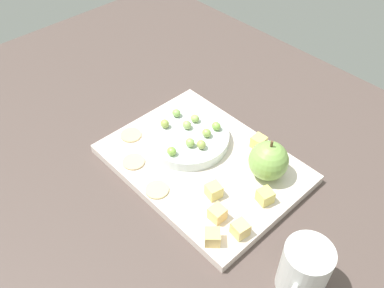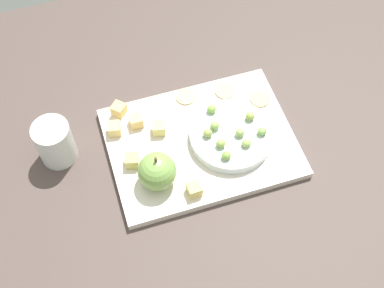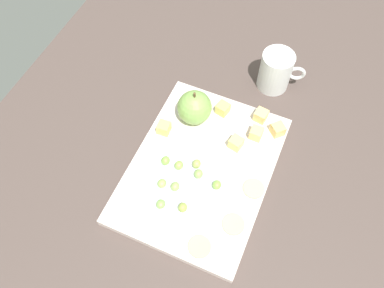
# 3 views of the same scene
# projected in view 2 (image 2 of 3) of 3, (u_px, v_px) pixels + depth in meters

# --- Properties ---
(table) EXTENTS (1.42, 1.01, 0.04)m
(table) POSITION_uv_depth(u_px,v_px,m) (205.00, 147.00, 1.10)
(table) COLOR #4F403B
(table) RESTS_ON ground
(platter) EXTENTS (0.37, 0.28, 0.02)m
(platter) POSITION_uv_depth(u_px,v_px,m) (201.00, 143.00, 1.07)
(platter) COLOR silver
(platter) RESTS_ON table
(serving_dish) EXTENTS (0.17, 0.17, 0.02)m
(serving_dish) POSITION_uv_depth(u_px,v_px,m) (231.00, 136.00, 1.06)
(serving_dish) COLOR silver
(serving_dish) RESTS_ON platter
(apple_whole) EXTENTS (0.07, 0.07, 0.07)m
(apple_whole) POSITION_uv_depth(u_px,v_px,m) (157.00, 171.00, 0.99)
(apple_whole) COLOR #85B354
(apple_whole) RESTS_ON platter
(apple_stem) EXTENTS (0.01, 0.01, 0.01)m
(apple_stem) POSITION_uv_depth(u_px,v_px,m) (156.00, 160.00, 0.95)
(apple_stem) COLOR brown
(apple_stem) RESTS_ON apple_whole
(cheese_cube_0) EXTENTS (0.03, 0.03, 0.03)m
(cheese_cube_0) POSITION_uv_depth(u_px,v_px,m) (136.00, 121.00, 1.08)
(cheese_cube_0) COLOR #F2C777
(cheese_cube_0) RESTS_ON platter
(cheese_cube_1) EXTENTS (0.03, 0.03, 0.03)m
(cheese_cube_1) POSITION_uv_depth(u_px,v_px,m) (114.00, 129.00, 1.07)
(cheese_cube_1) COLOR #F0CF78
(cheese_cube_1) RESTS_ON platter
(cheese_cube_2) EXTENTS (0.03, 0.03, 0.03)m
(cheese_cube_2) POSITION_uv_depth(u_px,v_px,m) (159.00, 128.00, 1.07)
(cheese_cube_2) COLOR #E2D175
(cheese_cube_2) RESTS_ON platter
(cheese_cube_3) EXTENTS (0.03, 0.03, 0.03)m
(cheese_cube_3) POSITION_uv_depth(u_px,v_px,m) (194.00, 189.00, 0.99)
(cheese_cube_3) COLOR #E3D06A
(cheese_cube_3) RESTS_ON platter
(cheese_cube_4) EXTENTS (0.04, 0.04, 0.03)m
(cheese_cube_4) POSITION_uv_depth(u_px,v_px,m) (119.00, 109.00, 1.09)
(cheese_cube_4) COLOR #EEC972
(cheese_cube_4) RESTS_ON platter
(cheese_cube_5) EXTENTS (0.03, 0.03, 0.03)m
(cheese_cube_5) POSITION_uv_depth(u_px,v_px,m) (132.00, 161.00, 1.03)
(cheese_cube_5) COLOR #E0D067
(cheese_cube_5) RESTS_ON platter
(cracker_0) EXTENTS (0.04, 0.04, 0.00)m
(cracker_0) POSITION_uv_depth(u_px,v_px,m) (186.00, 96.00, 1.12)
(cracker_0) COLOR #D8C388
(cracker_0) RESTS_ON platter
(cracker_1) EXTENTS (0.04, 0.04, 0.00)m
(cracker_1) POSITION_uv_depth(u_px,v_px,m) (225.00, 91.00, 1.13)
(cracker_1) COLOR #D1B286
(cracker_1) RESTS_ON platter
(cracker_2) EXTENTS (0.04, 0.04, 0.00)m
(cracker_2) POSITION_uv_depth(u_px,v_px,m) (260.00, 99.00, 1.12)
(cracker_2) COLOR #D7B882
(cracker_2) RESTS_ON platter
(grape_0) EXTENTS (0.02, 0.02, 0.02)m
(grape_0) POSITION_uv_depth(u_px,v_px,m) (240.00, 133.00, 1.04)
(grape_0) COLOR #97B360
(grape_0) RESTS_ON serving_dish
(grape_1) EXTENTS (0.02, 0.02, 0.02)m
(grape_1) POSITION_uv_depth(u_px,v_px,m) (247.00, 143.00, 1.03)
(grape_1) COLOR #9CBF5F
(grape_1) RESTS_ON serving_dish
(grape_2) EXTENTS (0.02, 0.02, 0.02)m
(grape_2) POSITION_uv_depth(u_px,v_px,m) (221.00, 144.00, 1.03)
(grape_2) COLOR #95B454
(grape_2) RESTS_ON serving_dish
(grape_3) EXTENTS (0.02, 0.02, 0.02)m
(grape_3) POSITION_uv_depth(u_px,v_px,m) (206.00, 134.00, 1.04)
(grape_3) COLOR #9EB056
(grape_3) RESTS_ON serving_dish
(grape_4) EXTENTS (0.02, 0.02, 0.02)m
(grape_4) POSITION_uv_depth(u_px,v_px,m) (214.00, 124.00, 1.05)
(grape_4) COLOR #93B95D
(grape_4) RESTS_ON serving_dish
(grape_5) EXTENTS (0.02, 0.02, 0.02)m
(grape_5) POSITION_uv_depth(u_px,v_px,m) (212.00, 109.00, 1.07)
(grape_5) COLOR #8ABF4D
(grape_5) RESTS_ON serving_dish
(grape_6) EXTENTS (0.02, 0.02, 0.02)m
(grape_6) POSITION_uv_depth(u_px,v_px,m) (250.00, 117.00, 1.06)
(grape_6) COLOR #99AE4D
(grape_6) RESTS_ON serving_dish
(grape_7) EXTENTS (0.02, 0.02, 0.02)m
(grape_7) POSITION_uv_depth(u_px,v_px,m) (226.00, 155.00, 1.01)
(grape_7) COLOR #89BC4E
(grape_7) RESTS_ON serving_dish
(grape_8) EXTENTS (0.02, 0.02, 0.02)m
(grape_8) POSITION_uv_depth(u_px,v_px,m) (262.00, 131.00, 1.04)
(grape_8) COLOR #8AB55A
(grape_8) RESTS_ON serving_dish
(cup) EXTENTS (0.07, 0.10, 0.10)m
(cup) POSITION_uv_depth(u_px,v_px,m) (55.00, 142.00, 1.03)
(cup) COLOR white
(cup) RESTS_ON table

